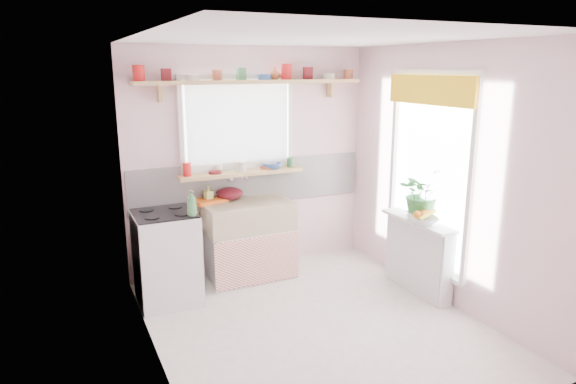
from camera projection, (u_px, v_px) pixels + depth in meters
name	position (u px, v px, depth m)	size (l,w,h in m)	color
room	(334.00, 156.00, 5.36)	(3.20, 3.20, 3.20)	white
sink_unit	(249.00, 239.00, 5.64)	(0.95, 0.65, 1.11)	white
cooker	(167.00, 257.00, 5.03)	(0.58, 0.58, 0.93)	white
radiator_ledge	(418.00, 254.00, 5.28)	(0.22, 0.95, 0.78)	white
windowsill	(241.00, 173.00, 5.63)	(1.40, 0.22, 0.04)	#D8B26F
pine_shelf	(253.00, 82.00, 5.45)	(2.52, 0.24, 0.04)	#D8B26F
shelf_crockery	(251.00, 75.00, 5.43)	(2.47, 0.11, 0.12)	red
sill_crockery	(241.00, 166.00, 5.61)	(1.35, 0.11, 0.12)	red
dish_tray	(209.00, 200.00, 5.56)	(0.36, 0.27, 0.04)	orange
colander	(230.00, 194.00, 5.65)	(0.30, 0.30, 0.13)	#4F0D16
jade_plant	(422.00, 193.00, 5.18)	(0.47, 0.41, 0.52)	#2B6C2E
fruit_bowl	(422.00, 220.00, 5.02)	(0.30, 0.30, 0.07)	silver
herb_pot	(411.00, 210.00, 5.17)	(0.10, 0.07, 0.19)	#336E2C
soap_bottle_sink	(208.00, 194.00, 5.54)	(0.08, 0.08, 0.18)	#B9CC5B
sill_cup	(218.00, 168.00, 5.57)	(0.11, 0.11, 0.09)	white
sill_bowl	(272.00, 166.00, 5.76)	(0.21, 0.21, 0.07)	#3158A0
shelf_vase	(275.00, 73.00, 5.60)	(0.13, 0.13, 0.13)	#AC5D35
cooker_bottle	(192.00, 203.00, 4.78)	(0.09, 0.09, 0.24)	#44894C
fruit	(423.00, 214.00, 5.02)	(0.20, 0.14, 0.10)	orange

